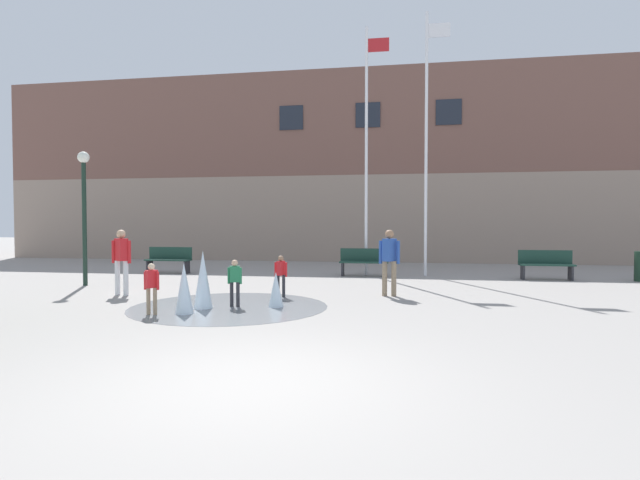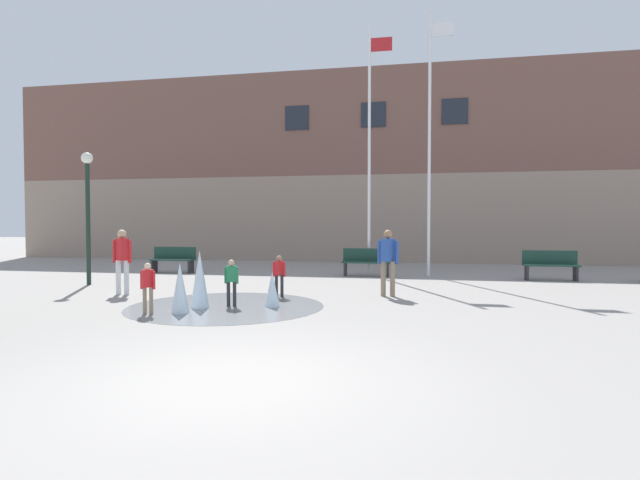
# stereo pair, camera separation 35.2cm
# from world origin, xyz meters

# --- Properties ---
(ground_plane) EXTENTS (100.00, 100.00, 0.00)m
(ground_plane) POSITION_xyz_m (0.00, 0.00, 0.00)
(ground_plane) COLOR gray
(library_building) EXTENTS (36.00, 6.05, 8.74)m
(library_building) POSITION_xyz_m (0.00, 20.27, 4.37)
(library_building) COLOR gray
(library_building) RESTS_ON ground
(splash_fountain) EXTENTS (4.11, 4.11, 1.19)m
(splash_fountain) POSITION_xyz_m (-2.13, 4.44, 0.38)
(splash_fountain) COLOR gray
(splash_fountain) RESTS_ON ground
(park_bench_left_of_flagpoles) EXTENTS (1.60, 0.44, 0.91)m
(park_bench_left_of_flagpoles) POSITION_xyz_m (-6.53, 11.18, 0.48)
(park_bench_left_of_flagpoles) COLOR #28282D
(park_bench_left_of_flagpoles) RESTS_ON ground
(park_bench_under_left_flagpole) EXTENTS (1.60, 0.44, 0.91)m
(park_bench_under_left_flagpole) POSITION_xyz_m (0.32, 11.33, 0.48)
(park_bench_under_left_flagpole) COLOR #28282D
(park_bench_under_left_flagpole) RESTS_ON ground
(park_bench_under_right_flagpole) EXTENTS (1.60, 0.44, 0.91)m
(park_bench_under_right_flagpole) POSITION_xyz_m (5.97, 11.21, 0.48)
(park_bench_under_right_flagpole) COLOR #28282D
(park_bench_under_right_flagpole) RESTS_ON ground
(adult_watching) EXTENTS (0.50, 0.35, 1.59)m
(adult_watching) POSITION_xyz_m (-5.13, 5.92, 0.93)
(adult_watching) COLOR silver
(adult_watching) RESTS_ON ground
(child_with_pink_shirt) EXTENTS (0.31, 0.24, 0.99)m
(child_with_pink_shirt) POSITION_xyz_m (-3.10, 3.60, 0.58)
(child_with_pink_shirt) COLOR #89755B
(child_with_pink_shirt) RESTS_ON ground
(child_running) EXTENTS (0.31, 0.19, 0.99)m
(child_running) POSITION_xyz_m (-1.85, 4.75, 0.58)
(child_running) COLOR #28282D
(child_running) RESTS_ON ground
(adult_in_red) EXTENTS (0.50, 0.39, 1.59)m
(adult_in_red) POSITION_xyz_m (1.28, 6.86, 0.93)
(adult_in_red) COLOR #89755B
(adult_in_red) RESTS_ON ground
(child_in_fountain) EXTENTS (0.31, 0.24, 0.99)m
(child_in_fountain) POSITION_xyz_m (-1.24, 6.25, 0.58)
(child_in_fountain) COLOR #28282D
(child_in_fountain) RESTS_ON ground
(flagpole_left) EXTENTS (0.80, 0.10, 8.34)m
(flagpole_left) POSITION_xyz_m (0.38, 11.78, 4.42)
(flagpole_left) COLOR silver
(flagpole_left) RESTS_ON ground
(flagpole_right) EXTENTS (0.80, 0.10, 8.70)m
(flagpole_right) POSITION_xyz_m (2.36, 11.78, 4.60)
(flagpole_right) COLOR silver
(flagpole_right) RESTS_ON ground
(lamp_post_left_lane) EXTENTS (0.32, 0.32, 3.75)m
(lamp_post_left_lane) POSITION_xyz_m (-7.20, 7.49, 2.46)
(lamp_post_left_lane) COLOR #192D23
(lamp_post_left_lane) RESTS_ON ground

